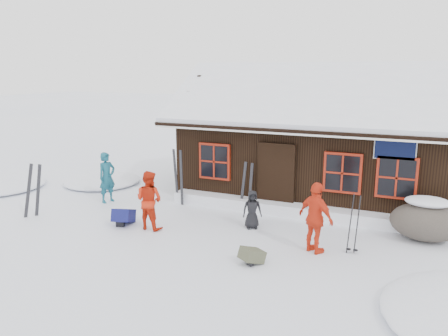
# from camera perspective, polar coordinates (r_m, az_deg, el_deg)

# --- Properties ---
(ground) EXTENTS (120.00, 120.00, 0.00)m
(ground) POSITION_cam_1_polar(r_m,az_deg,el_deg) (11.41, -1.33, -8.55)
(ground) COLOR white
(ground) RESTS_ON ground
(mountain_hut) EXTENTS (8.90, 6.09, 4.42)m
(mountain_hut) POSITION_cam_1_polar(r_m,az_deg,el_deg) (15.14, 11.88, 2.68)
(mountain_hut) COLOR black
(mountain_hut) RESTS_ON ground
(snow_drift) EXTENTS (7.60, 0.60, 0.35)m
(snow_drift) POSITION_cam_1_polar(r_m,az_deg,el_deg) (12.88, 9.04, -5.37)
(snow_drift) COLOR white
(snow_drift) RESTS_ON ground
(snow_mounds) EXTENTS (20.60, 13.20, 0.48)m
(snow_mounds) POSITION_cam_1_polar(r_m,az_deg,el_deg) (12.54, 9.24, -6.72)
(snow_mounds) COLOR white
(snow_mounds) RESTS_ON ground
(skier_teal) EXTENTS (0.54, 0.67, 1.61)m
(skier_teal) POSITION_cam_1_polar(r_m,az_deg,el_deg) (14.32, -15.03, -1.19)
(skier_teal) COLOR #144F61
(skier_teal) RESTS_ON ground
(skier_orange_left) EXTENTS (0.80, 0.65, 1.57)m
(skier_orange_left) POSITION_cam_1_polar(r_m,az_deg,el_deg) (11.68, -9.76, -4.14)
(skier_orange_left) COLOR red
(skier_orange_left) RESTS_ON ground
(skier_orange_right) EXTENTS (1.05, 0.84, 1.67)m
(skier_orange_right) POSITION_cam_1_polar(r_m,az_deg,el_deg) (10.22, 11.90, -6.42)
(skier_orange_right) COLOR red
(skier_orange_right) RESTS_ON ground
(skier_crouched) EXTENTS (0.60, 0.54, 1.04)m
(skier_crouched) POSITION_cam_1_polar(r_m,az_deg,el_deg) (11.64, 3.70, -5.43)
(skier_crouched) COLOR black
(skier_crouched) RESTS_ON ground
(boulder) EXTENTS (1.69, 1.27, 0.99)m
(boulder) POSITION_cam_1_polar(r_m,az_deg,el_deg) (11.92, 24.86, -6.25)
(boulder) COLOR #554D44
(boulder) RESTS_ON ground
(ski_pair_left) EXTENTS (0.55, 0.34, 1.60)m
(ski_pair_left) POSITION_cam_1_polar(r_m,az_deg,el_deg) (13.60, -23.65, -2.77)
(ski_pair_left) COLOR black
(ski_pair_left) RESTS_ON ground
(ski_pair_mid) EXTENTS (0.46, 0.23, 1.78)m
(ski_pair_mid) POSITION_cam_1_polar(r_m,az_deg,el_deg) (13.75, -5.96, -1.26)
(ski_pair_mid) COLOR black
(ski_pair_mid) RESTS_ON ground
(ski_pair_right) EXTENTS (0.47, 0.13, 1.52)m
(ski_pair_right) POSITION_cam_1_polar(r_m,az_deg,el_deg) (13.09, 2.99, -2.49)
(ski_pair_right) COLOR black
(ski_pair_right) RESTS_ON ground
(ski_poles) EXTENTS (0.26, 0.13, 1.44)m
(ski_poles) POSITION_cam_1_polar(r_m,az_deg,el_deg) (10.44, 16.58, -7.14)
(ski_poles) COLOR black
(ski_poles) RESTS_ON ground
(backpack_blue) EXTENTS (0.65, 0.75, 0.35)m
(backpack_blue) POSITION_cam_1_polar(r_m,az_deg,el_deg) (12.28, -12.95, -6.45)
(backpack_blue) COLOR #131552
(backpack_blue) RESTS_ON ground
(backpack_olive) EXTENTS (0.58, 0.61, 0.27)m
(backpack_olive) POSITION_cam_1_polar(r_m,az_deg,el_deg) (9.71, 3.67, -11.63)
(backpack_olive) COLOR #474934
(backpack_olive) RESTS_ON ground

